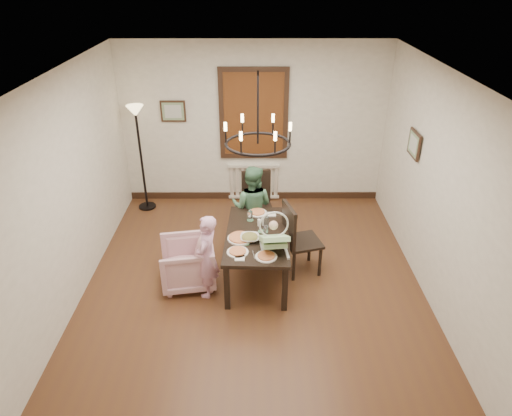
{
  "coord_description": "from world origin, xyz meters",
  "views": [
    {
      "loc": [
        0.02,
        -5.01,
        3.86
      ],
      "look_at": [
        0.03,
        0.17,
        1.05
      ],
      "focal_mm": 32.0,
      "sensor_mm": 36.0,
      "label": 1
    }
  ],
  "objects_px": {
    "floor_lamp": "(141,160)",
    "seated_man": "(252,213)",
    "baby_bouncer": "(274,237)",
    "drinking_glass": "(266,232)",
    "elderly_woman": "(208,263)",
    "dining_table": "(258,239)",
    "chair_right": "(303,238)",
    "armchair": "(187,263)",
    "chair_far": "(258,206)"
  },
  "relations": [
    {
      "from": "armchair",
      "to": "baby_bouncer",
      "type": "xyz_separation_m",
      "value": [
        1.14,
        -0.22,
        0.55
      ]
    },
    {
      "from": "dining_table",
      "to": "elderly_woman",
      "type": "bearing_deg",
      "value": -148.29
    },
    {
      "from": "baby_bouncer",
      "to": "drinking_glass",
      "type": "xyz_separation_m",
      "value": [
        -0.09,
        0.3,
        -0.11
      ]
    },
    {
      "from": "chair_right",
      "to": "drinking_glass",
      "type": "height_order",
      "value": "chair_right"
    },
    {
      "from": "baby_bouncer",
      "to": "armchair",
      "type": "bearing_deg",
      "value": 162.97
    },
    {
      "from": "chair_far",
      "to": "chair_right",
      "type": "relative_size",
      "value": 0.97
    },
    {
      "from": "drinking_glass",
      "to": "chair_right",
      "type": "bearing_deg",
      "value": 22.39
    },
    {
      "from": "drinking_glass",
      "to": "dining_table",
      "type": "bearing_deg",
      "value": 147.64
    },
    {
      "from": "armchair",
      "to": "seated_man",
      "type": "xyz_separation_m",
      "value": [
        0.86,
        0.97,
        0.22
      ]
    },
    {
      "from": "dining_table",
      "to": "baby_bouncer",
      "type": "bearing_deg",
      "value": -59.25
    },
    {
      "from": "chair_far",
      "to": "armchair",
      "type": "height_order",
      "value": "chair_far"
    },
    {
      "from": "dining_table",
      "to": "chair_right",
      "type": "bearing_deg",
      "value": 15.46
    },
    {
      "from": "chair_right",
      "to": "floor_lamp",
      "type": "distance_m",
      "value": 3.21
    },
    {
      "from": "chair_right",
      "to": "baby_bouncer",
      "type": "height_order",
      "value": "chair_right"
    },
    {
      "from": "chair_right",
      "to": "seated_man",
      "type": "height_order",
      "value": "seated_man"
    },
    {
      "from": "chair_right",
      "to": "drinking_glass",
      "type": "bearing_deg",
      "value": 96.5
    },
    {
      "from": "dining_table",
      "to": "elderly_woman",
      "type": "relative_size",
      "value": 1.59
    },
    {
      "from": "chair_right",
      "to": "baby_bouncer",
      "type": "relative_size",
      "value": 2.0
    },
    {
      "from": "chair_right",
      "to": "baby_bouncer",
      "type": "distance_m",
      "value": 0.74
    },
    {
      "from": "dining_table",
      "to": "baby_bouncer",
      "type": "xyz_separation_m",
      "value": [
        0.2,
        -0.36,
        0.26
      ]
    },
    {
      "from": "drinking_glass",
      "to": "floor_lamp",
      "type": "height_order",
      "value": "floor_lamp"
    },
    {
      "from": "chair_far",
      "to": "armchair",
      "type": "bearing_deg",
      "value": -135.48
    },
    {
      "from": "dining_table",
      "to": "chair_right",
      "type": "distance_m",
      "value": 0.64
    },
    {
      "from": "dining_table",
      "to": "chair_right",
      "type": "xyz_separation_m",
      "value": [
        0.62,
        0.15,
        -0.08
      ]
    },
    {
      "from": "dining_table",
      "to": "elderly_woman",
      "type": "distance_m",
      "value": 0.75
    },
    {
      "from": "seated_man",
      "to": "chair_far",
      "type": "bearing_deg",
      "value": -95.07
    },
    {
      "from": "elderly_woman",
      "to": "floor_lamp",
      "type": "bearing_deg",
      "value": -136.72
    },
    {
      "from": "chair_right",
      "to": "floor_lamp",
      "type": "xyz_separation_m",
      "value": [
        -2.57,
        1.88,
        0.37
      ]
    },
    {
      "from": "elderly_woman",
      "to": "baby_bouncer",
      "type": "height_order",
      "value": "baby_bouncer"
    },
    {
      "from": "armchair",
      "to": "dining_table",
      "type": "bearing_deg",
      "value": 89.48
    },
    {
      "from": "baby_bouncer",
      "to": "drinking_glass",
      "type": "relative_size",
      "value": 4.08
    },
    {
      "from": "armchair",
      "to": "baby_bouncer",
      "type": "height_order",
      "value": "baby_bouncer"
    },
    {
      "from": "baby_bouncer",
      "to": "floor_lamp",
      "type": "height_order",
      "value": "floor_lamp"
    },
    {
      "from": "armchair",
      "to": "drinking_glass",
      "type": "height_order",
      "value": "drinking_glass"
    },
    {
      "from": "dining_table",
      "to": "chair_right",
      "type": "relative_size",
      "value": 1.42
    },
    {
      "from": "drinking_glass",
      "to": "floor_lamp",
      "type": "distance_m",
      "value": 2.94
    },
    {
      "from": "seated_man",
      "to": "drinking_glass",
      "type": "xyz_separation_m",
      "value": [
        0.18,
        -0.9,
        0.22
      ]
    },
    {
      "from": "chair_far",
      "to": "armchair",
      "type": "xyz_separation_m",
      "value": [
        -0.95,
        -1.25,
        -0.2
      ]
    },
    {
      "from": "dining_table",
      "to": "seated_man",
      "type": "relative_size",
      "value": 1.41
    },
    {
      "from": "seated_man",
      "to": "elderly_woman",
      "type": "bearing_deg",
      "value": 77.87
    },
    {
      "from": "dining_table",
      "to": "armchair",
      "type": "distance_m",
      "value": 0.99
    },
    {
      "from": "dining_table",
      "to": "drinking_glass",
      "type": "relative_size",
      "value": 11.57
    },
    {
      "from": "chair_far",
      "to": "chair_right",
      "type": "height_order",
      "value": "chair_right"
    },
    {
      "from": "chair_far",
      "to": "drinking_glass",
      "type": "relative_size",
      "value": 7.93
    },
    {
      "from": "floor_lamp",
      "to": "seated_man",
      "type": "bearing_deg",
      "value": -32.58
    },
    {
      "from": "armchair",
      "to": "floor_lamp",
      "type": "relative_size",
      "value": 0.39
    },
    {
      "from": "elderly_woman",
      "to": "floor_lamp",
      "type": "height_order",
      "value": "floor_lamp"
    },
    {
      "from": "armchair",
      "to": "baby_bouncer",
      "type": "relative_size",
      "value": 1.33
    },
    {
      "from": "chair_far",
      "to": "baby_bouncer",
      "type": "bearing_deg",
      "value": -90.96
    },
    {
      "from": "seated_man",
      "to": "baby_bouncer",
      "type": "xyz_separation_m",
      "value": [
        0.28,
        -1.19,
        0.33
      ]
    }
  ]
}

